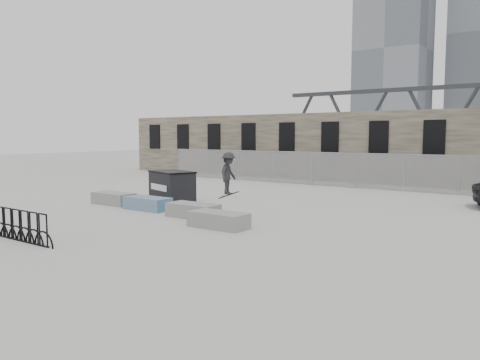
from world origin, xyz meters
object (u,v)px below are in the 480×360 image
(planter_far_left, at_px, (113,198))
(skateboarder, at_px, (229,173))
(planter_offset, at_px, (219,219))
(bike_rack, at_px, (16,225))
(planter_center_left, at_px, (148,203))
(planter_center_right, at_px, (193,210))
(dumpster, at_px, (172,187))

(planter_far_left, bearing_deg, skateboarder, 2.82)
(planter_offset, distance_m, bike_rack, 6.03)
(planter_center_left, bearing_deg, bike_rack, -80.15)
(planter_center_left, xyz_separation_m, planter_center_right, (2.69, -0.28, 0.00))
(planter_center_left, xyz_separation_m, planter_offset, (4.65, -1.25, 0.00))
(planter_center_left, relative_size, bike_rack, 0.56)
(dumpster, bearing_deg, planter_offset, -13.53)
(planter_center_left, bearing_deg, planter_offset, -15.04)
(planter_center_left, bearing_deg, planter_center_right, -5.88)
(dumpster, bearing_deg, planter_center_left, -56.16)
(planter_center_right, relative_size, planter_offset, 1.00)
(planter_far_left, bearing_deg, planter_center_left, -4.50)
(planter_center_left, bearing_deg, planter_far_left, 175.50)
(skateboarder, bearing_deg, planter_center_right, 111.72)
(planter_center_left, xyz_separation_m, skateboarder, (3.76, 0.48, 1.35))
(planter_offset, relative_size, skateboarder, 1.16)
(planter_center_left, xyz_separation_m, dumpster, (-0.55, 2.01, 0.44))
(planter_center_right, xyz_separation_m, skateboarder, (1.07, 0.76, 1.35))
(planter_offset, xyz_separation_m, skateboarder, (-0.88, 1.73, 1.35))
(bike_rack, bearing_deg, planter_offset, 53.46)
(planter_offset, height_order, skateboarder, skateboarder)
(planter_center_right, bearing_deg, planter_offset, -26.41)
(planter_center_right, bearing_deg, skateboarder, 35.42)
(planter_offset, distance_m, skateboarder, 2.37)
(planter_center_right, relative_size, bike_rack, 0.56)
(planter_offset, bearing_deg, planter_center_left, 164.96)
(planter_center_right, height_order, dumpster, dumpster)
(planter_far_left, relative_size, planter_center_left, 1.00)
(skateboarder, bearing_deg, planter_offset, -166.66)
(planter_far_left, height_order, planter_center_left, same)
(planter_far_left, xyz_separation_m, dumpster, (1.79, 1.82, 0.44))
(planter_far_left, distance_m, planter_center_left, 2.34)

